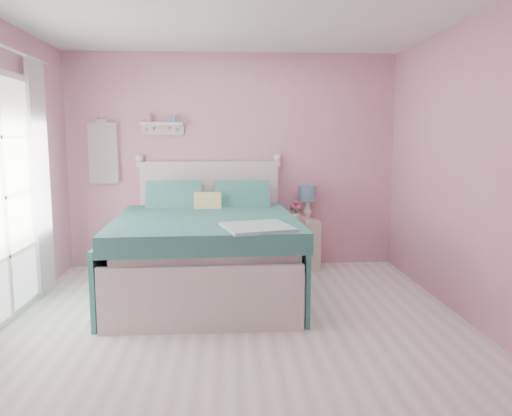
{
  "coord_description": "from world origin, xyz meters",
  "views": [
    {
      "loc": [
        -0.08,
        -3.91,
        1.58
      ],
      "look_at": [
        0.23,
        1.2,
        0.86
      ],
      "focal_mm": 35.0,
      "sensor_mm": 36.0,
      "label": 1
    }
  ],
  "objects": [
    {
      "name": "floor",
      "position": [
        0.0,
        0.0,
        0.0
      ],
      "size": [
        4.5,
        4.5,
        0.0
      ],
      "primitive_type": "plane",
      "color": "silver",
      "rests_on": "ground"
    },
    {
      "name": "room_shell",
      "position": [
        0.0,
        0.0,
        1.58
      ],
      "size": [
        4.5,
        4.5,
        4.5
      ],
      "color": "pink",
      "rests_on": "floor"
    },
    {
      "name": "bed",
      "position": [
        -0.29,
        1.13,
        0.42
      ],
      "size": [
        1.83,
        2.27,
        1.3
      ],
      "rotation": [
        0.0,
        0.0,
        0.04
      ],
      "color": "silver",
      "rests_on": "floor"
    },
    {
      "name": "nightstand",
      "position": [
        0.84,
        2.03,
        0.3
      ],
      "size": [
        0.41,
        0.4,
        0.59
      ],
      "color": "beige",
      "rests_on": "floor"
    },
    {
      "name": "table_lamp",
      "position": [
        0.91,
        2.09,
        0.88
      ],
      "size": [
        0.21,
        0.21,
        0.42
      ],
      "color": "white",
      "rests_on": "nightstand"
    },
    {
      "name": "vase",
      "position": [
        0.76,
        2.04,
        0.66
      ],
      "size": [
        0.16,
        0.16,
        0.14
      ],
      "primitive_type": "imported",
      "rotation": [
        0.0,
        0.0,
        -0.22
      ],
      "color": "silver",
      "rests_on": "nightstand"
    },
    {
      "name": "teacup",
      "position": [
        0.8,
        1.86,
        0.63
      ],
      "size": [
        0.13,
        0.13,
        0.08
      ],
      "primitive_type": "imported",
      "rotation": [
        0.0,
        0.0,
        -0.29
      ],
      "color": "pink",
      "rests_on": "nightstand"
    },
    {
      "name": "roses",
      "position": [
        0.76,
        2.03,
        0.77
      ],
      "size": [
        0.14,
        0.11,
        0.12
      ],
      "color": "#CD4678",
      "rests_on": "vase"
    },
    {
      "name": "wall_shelf",
      "position": [
        -0.84,
        2.19,
        1.73
      ],
      "size": [
        0.5,
        0.15,
        0.25
      ],
      "color": "silver",
      "rests_on": "room_shell"
    },
    {
      "name": "hanging_dress",
      "position": [
        -1.55,
        2.18,
        1.4
      ],
      "size": [
        0.34,
        0.03,
        0.72
      ],
      "primitive_type": "cube",
      "color": "white",
      "rests_on": "room_shell"
    },
    {
      "name": "french_door",
      "position": [
        -1.97,
        0.4,
        1.07
      ],
      "size": [
        0.04,
        1.32,
        2.16
      ],
      "color": "silver",
      "rests_on": "floor"
    },
    {
      "name": "curtain_far",
      "position": [
        -1.92,
        1.14,
        1.18
      ],
      "size": [
        0.04,
        0.4,
        2.32
      ],
      "primitive_type": "cube",
      "color": "white",
      "rests_on": "floor"
    }
  ]
}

